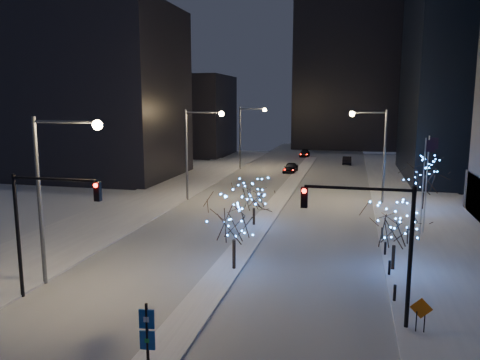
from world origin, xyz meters
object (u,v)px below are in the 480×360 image
(street_lamp_w_far, at_px, (246,129))
(traffic_signal_east, at_px, (377,232))
(car_near, at_px, (291,168))
(holiday_tree_plaza_far, at_px, (424,177))
(traffic_signal_west, at_px, (41,216))
(car_far, at_px, (305,153))
(street_lamp_w_mid, at_px, (196,142))
(street_lamp_w_near, at_px, (54,178))
(construction_sign, at_px, (421,311))
(holiday_tree_median_far, at_px, (254,194))
(street_lamp_east, at_px, (376,144))
(holiday_tree_plaza_near, at_px, (395,226))
(holiday_tree_median_near, at_px, (234,219))
(car_mid, at_px, (347,160))
(wayfinding_sign, at_px, (147,336))

(street_lamp_w_far, distance_m, traffic_signal_east, 54.07)
(car_near, xyz_separation_m, holiday_tree_plaza_far, (16.25, -22.33, 2.66))
(traffic_signal_west, relative_size, car_far, 1.52)
(street_lamp_w_mid, bearing_deg, traffic_signal_east, -55.49)
(street_lamp_w_near, relative_size, traffic_signal_east, 1.43)
(street_lamp_w_mid, height_order, car_far, street_lamp_w_mid)
(car_near, xyz_separation_m, construction_sign, (12.58, -49.49, 0.40))
(holiday_tree_median_far, bearing_deg, construction_sign, -56.03)
(traffic_signal_west, height_order, holiday_tree_median_far, traffic_signal_west)
(street_lamp_east, height_order, car_far, street_lamp_east)
(holiday_tree_plaza_near, distance_m, holiday_tree_plaza_far, 19.18)
(street_lamp_w_far, xyz_separation_m, holiday_tree_median_near, (9.44, -45.18, -3.06))
(holiday_tree_median_far, bearing_deg, car_far, 91.06)
(traffic_signal_east, xyz_separation_m, car_far, (-10.44, 70.76, -4.09))
(traffic_signal_west, bearing_deg, holiday_tree_plaza_far, 50.17)
(traffic_signal_east, height_order, car_mid, traffic_signal_east)
(car_far, xyz_separation_m, holiday_tree_median_far, (1.00, -53.94, 2.20))
(street_lamp_w_far, relative_size, car_near, 2.22)
(traffic_signal_east, height_order, construction_sign, traffic_signal_east)
(street_lamp_w_near, xyz_separation_m, traffic_signal_west, (0.50, -2.00, -1.74))
(traffic_signal_east, height_order, car_near, traffic_signal_east)
(car_mid, height_order, holiday_tree_plaza_near, holiday_tree_plaza_near)
(street_lamp_w_mid, relative_size, holiday_tree_plaza_far, 1.93)
(street_lamp_w_far, xyz_separation_m, traffic_signal_east, (17.88, -51.00, -1.74))
(car_mid, xyz_separation_m, car_far, (-8.36, 9.69, -0.03))
(car_near, relative_size, car_far, 0.98)
(car_mid, height_order, holiday_tree_median_far, holiday_tree_median_far)
(wayfinding_sign, bearing_deg, traffic_signal_west, 139.15)
(holiday_tree_median_near, bearing_deg, traffic_signal_east, -34.59)
(car_far, height_order, holiday_tree_median_far, holiday_tree_median_far)
(car_far, bearing_deg, holiday_tree_median_far, -90.20)
(traffic_signal_west, distance_m, construction_sign, 19.85)
(street_lamp_w_far, distance_m, wayfinding_sign, 58.91)
(car_near, distance_m, holiday_tree_median_near, 43.43)
(holiday_tree_plaza_near, bearing_deg, wayfinding_sign, -123.89)
(wayfinding_sign, bearing_deg, holiday_tree_median_far, 85.49)
(street_lamp_east, relative_size, traffic_signal_west, 1.43)
(holiday_tree_median_far, bearing_deg, street_lamp_w_far, 103.86)
(holiday_tree_plaza_near, height_order, holiday_tree_plaza_far, holiday_tree_plaza_far)
(street_lamp_east, distance_m, holiday_tree_plaza_far, 5.98)
(holiday_tree_plaza_near, bearing_deg, holiday_tree_median_near, -167.18)
(street_lamp_w_far, distance_m, holiday_tree_median_far, 35.40)
(street_lamp_w_far, bearing_deg, traffic_signal_west, -89.45)
(car_mid, bearing_deg, street_lamp_w_mid, 66.67)
(street_lamp_w_near, distance_m, traffic_signal_west, 2.70)
(street_lamp_w_near, height_order, holiday_tree_plaza_far, street_lamp_w_near)
(street_lamp_w_far, height_order, holiday_tree_median_far, street_lamp_w_far)
(traffic_signal_west, relative_size, car_mid, 1.65)
(street_lamp_w_mid, bearing_deg, holiday_tree_median_far, -47.43)
(street_lamp_w_far, xyz_separation_m, car_far, (7.44, 19.76, -5.83))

